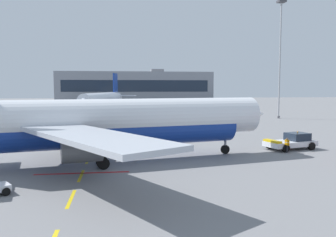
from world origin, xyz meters
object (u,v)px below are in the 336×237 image
Objects in this scene: pushback_tug at (292,142)px; airliner_mid_left at (103,101)px; ground_crew_worker at (287,144)px; ground_power_truck at (182,123)px; airliner_foreground at (112,122)px; apron_light_mast_far at (280,47)px.

pushback_tug is 0.20× the size of airliner_mid_left.
airliner_mid_left reaches higher than ground_crew_worker.
ground_power_truck is at bearing 114.88° from ground_crew_worker.
airliner_foreground is 4.93× the size of ground_power_truck.
pushback_tug is 46.60m from apron_light_mast_far.
apron_light_mast_far reaches higher than ground_crew_worker.
ground_crew_worker is at bearing -65.12° from ground_power_truck.
apron_light_mast_far is (18.79, 42.40, 15.87)m from ground_crew_worker.
pushback_tug reaches higher than ground_crew_worker.
ground_power_truck is at bearing -139.08° from apron_light_mast_far.
apron_light_mast_far is (41.75, -17.80, 13.07)m from airliner_mid_left.
ground_power_truck is at bearing 63.10° from airliner_foreground.
apron_light_mast_far is at bearing 40.92° from ground_power_truck.
ground_crew_worker is (-1.65, -2.11, 0.05)m from pushback_tug.
ground_power_truck is (14.32, -41.58, -2.12)m from airliner_mid_left.
airliner_mid_left is 1.20× the size of apron_light_mast_far.
pushback_tug is at bearing -58.09° from ground_power_truck.
airliner_foreground is 60.19m from apron_light_mast_far.
ground_crew_worker is 49.02m from apron_light_mast_far.
ground_power_truck reaches higher than pushback_tug.
airliner_mid_left is 47.23m from apron_light_mast_far.
airliner_mid_left is at bearing 156.91° from apron_light_mast_far.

